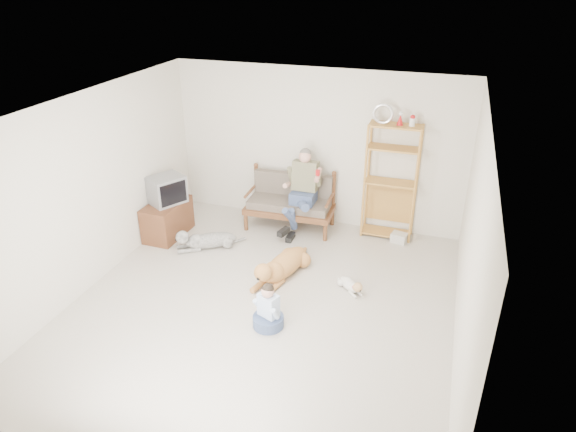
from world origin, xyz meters
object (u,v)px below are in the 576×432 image
(loveseat, at_px, (291,201))
(golden_retriever, at_px, (281,267))
(tv_stand, at_px, (167,219))
(etagere, at_px, (391,181))

(loveseat, distance_m, golden_retriever, 1.69)
(tv_stand, bearing_deg, loveseat, 29.17)
(etagere, xyz_separation_m, golden_retriever, (-1.28, -1.80, -0.81))
(golden_retriever, bearing_deg, etagere, 69.06)
(etagere, height_order, tv_stand, etagere)
(golden_retriever, bearing_deg, loveseat, 117.25)
(golden_retriever, bearing_deg, tv_stand, 178.31)
(etagere, bearing_deg, tv_stand, -162.04)
(etagere, relative_size, golden_retriever, 1.54)
(loveseat, relative_size, etagere, 0.68)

